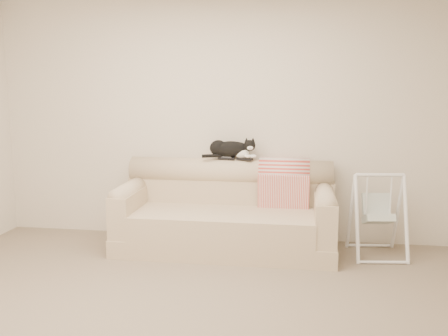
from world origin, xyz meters
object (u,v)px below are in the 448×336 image
sofa (226,215)px  remote_a (226,158)px  remote_b (245,159)px  tuxedo_cat (231,149)px  baby_swing (378,215)px

sofa → remote_a: (-0.03, 0.22, 0.56)m
remote_b → tuxedo_cat: (-0.15, 0.04, 0.10)m
sofa → tuxedo_cat: 0.70m
tuxedo_cat → baby_swing: size_ratio=0.69×
tuxedo_cat → baby_swing: bearing=-9.6°
remote_b → sofa: bearing=-129.0°
sofa → tuxedo_cat: tuxedo_cat is taller
remote_b → tuxedo_cat: size_ratio=0.31×
remote_a → remote_b: (0.20, -0.02, -0.00)m
tuxedo_cat → remote_b: bearing=-15.8°
sofa → tuxedo_cat: size_ratio=3.84×
remote_b → tuxedo_cat: tuxedo_cat is taller
sofa → remote_b: 0.61m
remote_a → baby_swing: remote_a is taller
remote_a → tuxedo_cat: size_ratio=0.32×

